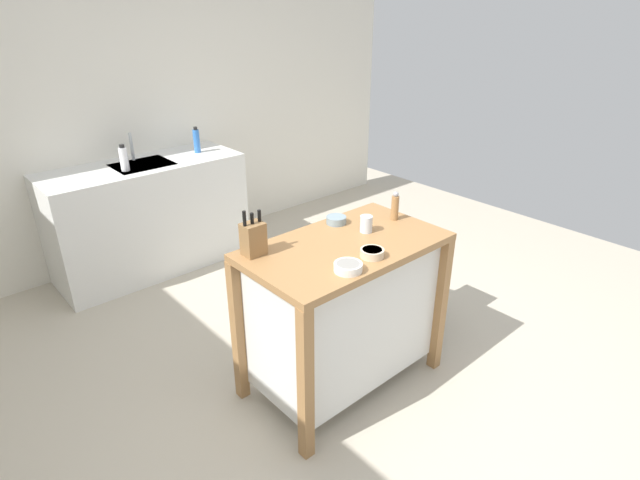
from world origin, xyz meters
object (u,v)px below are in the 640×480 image
knife_block (253,238)px  bowl_stoneware_deep (336,220)px  bowl_ceramic_small (372,253)px  sink_faucet (132,147)px  kitchen_island (343,308)px  bowl_ceramic_wide (348,267)px  drinking_cup (366,224)px  trash_bin (417,284)px  bottle_hand_soap (124,159)px  pepper_grinder (395,207)px  bottle_dish_soap (197,141)px

knife_block → bowl_stoneware_deep: bearing=1.0°
bowl_ceramic_small → sink_faucet: bearing=94.4°
knife_block → sink_faucet: size_ratio=1.13×
kitchen_island → knife_block: knife_block is taller
bowl_ceramic_wide → bowl_ceramic_small: (0.19, 0.03, 0.00)m
drinking_cup → sink_faucet: bearing=99.9°
trash_bin → kitchen_island: bearing=-173.3°
bottle_hand_soap → bowl_ceramic_wide: bearing=-86.0°
sink_faucet → bottle_hand_soap: bearing=-124.6°
bowl_stoneware_deep → bottle_hand_soap: bottle_hand_soap is taller
pepper_grinder → bottle_dish_soap: bearing=93.8°
drinking_cup → bottle_dish_soap: bottle_dish_soap is taller
drinking_cup → trash_bin: (0.60, 0.06, -0.64)m
knife_block → pepper_grinder: size_ratio=1.43×
kitchen_island → bowl_ceramic_small: (-0.00, -0.20, 0.43)m
kitchen_island → pepper_grinder: size_ratio=6.38×
kitchen_island → bottle_hand_soap: bearing=100.0°
bottle_hand_soap → drinking_cup: bearing=-74.5°
kitchen_island → pepper_grinder: 0.66m
pepper_grinder → bottle_dish_soap: (-0.14, 2.07, 0.02)m
bowl_ceramic_small → bottle_dish_soap: bearing=82.3°
bottle_dish_soap → bottle_hand_soap: size_ratio=1.08×
bowl_ceramic_small → bottle_hand_soap: 2.25m
bowl_ceramic_small → bottle_dish_soap: size_ratio=0.56×
trash_bin → knife_block: bearing=174.2°
trash_bin → bowl_stoneware_deep: bearing=168.1°
knife_block → bottle_dish_soap: knife_block is taller
knife_block → drinking_cup: knife_block is taller
trash_bin → sink_faucet: (-0.99, 2.16, 0.70)m
kitchen_island → bowl_ceramic_wide: (-0.20, -0.23, 0.42)m
bowl_stoneware_deep → trash_bin: 0.90m
bottle_dish_soap → knife_block: bearing=-111.3°
sink_faucet → trash_bin: bearing=-65.5°
sink_faucet → bottle_dish_soap: 0.52m
kitchen_island → pepper_grinder: bearing=5.6°
kitchen_island → knife_block: size_ratio=4.45×
bowl_ceramic_wide → sink_faucet: sink_faucet is taller
bowl_ceramic_wide → drinking_cup: 0.47m
bowl_ceramic_small → bottle_dish_soap: bottle_dish_soap is taller
kitchen_island → bowl_stoneware_deep: (0.15, 0.23, 0.43)m
kitchen_island → pepper_grinder: pepper_grinder is taller
bowl_ceramic_wide → bottle_hand_soap: bearing=94.0°
kitchen_island → sink_faucet: bearing=94.9°
bowl_ceramic_wide → trash_bin: bowl_ceramic_wide is taller
bowl_ceramic_wide → pepper_grinder: pepper_grinder is taller
bowl_stoneware_deep → sink_faucet: bearing=99.6°
kitchen_island → bowl_ceramic_wide: size_ratio=7.97×
pepper_grinder → bottle_hand_soap: bottle_hand_soap is taller
bowl_ceramic_wide → trash_bin: size_ratio=0.22×
bowl_ceramic_wide → drinking_cup: bearing=33.3°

